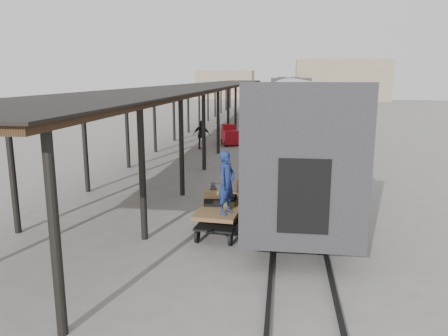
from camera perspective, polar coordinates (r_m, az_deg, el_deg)
ground at (r=15.01m, az=-2.99°, el=-6.74°), size 160.00×160.00×0.00m
train at (r=47.81m, az=8.45°, el=9.26°), size 3.45×76.01×4.01m
canopy at (r=38.46m, az=-1.39°, el=10.73°), size 4.90×64.30×4.15m
rails at (r=48.21m, az=8.36°, el=6.15°), size 1.54×150.00×0.12m
building_far at (r=92.67m, az=15.03°, el=11.02°), size 18.00×10.00×8.00m
building_left at (r=96.82m, az=0.21°, el=10.85°), size 12.00×8.00×6.00m
baggage_cart at (r=13.56m, az=-0.36°, el=-5.90°), size 1.47×2.51×0.86m
suitcase_stack at (r=13.80m, az=-0.34°, el=-3.76°), size 1.26×1.11×0.60m
luggage_tug at (r=30.99m, az=0.72°, el=4.22°), size 1.44×1.83×1.42m
porter at (r=12.60m, az=0.34°, el=-1.92°), size 0.67×0.80×1.85m
pedestrian at (r=29.27m, az=-2.95°, el=4.35°), size 1.13×0.49×1.91m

